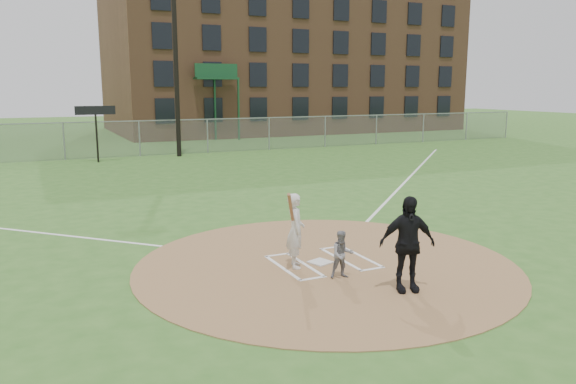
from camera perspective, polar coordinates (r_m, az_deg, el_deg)
name	(u,v)px	position (r m, az deg, el deg)	size (l,w,h in m)	color
ground	(326,265)	(12.56, 3.89, -7.37)	(140.00, 140.00, 0.00)	#346322
dirt_circle	(326,264)	(12.55, 3.89, -7.33)	(8.40, 8.40, 0.02)	#9C7449
home_plate	(320,262)	(12.61, 3.30, -7.12)	(0.43, 0.43, 0.03)	silver
foul_line_first	(409,178)	(24.74, 12.15, 1.37)	(0.10, 24.00, 0.01)	white
catcher	(342,254)	(11.55, 5.53, -6.33)	(0.48, 0.37, 0.99)	gray
umpire	(407,244)	(10.91, 12.01, -5.17)	(1.09, 0.45, 1.85)	black
batters_boxes	(323,262)	(12.67, 3.56, -7.08)	(2.08, 1.88, 0.01)	white
batter_at_plate	(295,230)	(12.09, 0.76, -3.91)	(0.77, 1.01, 1.78)	silver
outfield_fence	(140,138)	(33.08, -14.85, 5.30)	(56.08, 0.08, 2.03)	slate
brick_warehouse	(281,47)	(53.21, -0.75, 14.51)	(30.00, 17.17, 15.00)	brown
light_pole	(175,36)	(32.51, -11.41, 15.23)	(1.20, 0.30, 12.22)	black
scoreboard_sign	(96,116)	(30.86, -18.97, 7.28)	(2.00, 0.10, 2.93)	black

